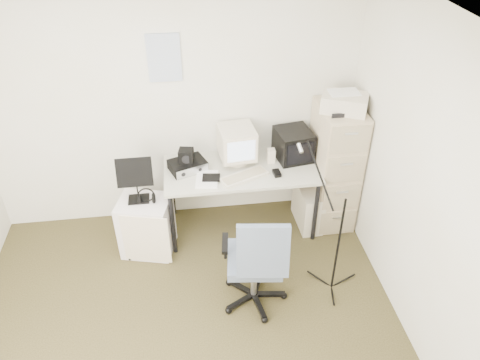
{
  "coord_description": "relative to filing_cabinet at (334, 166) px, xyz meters",
  "views": [
    {
      "loc": [
        0.11,
        -2.29,
        3.27
      ],
      "look_at": [
        0.55,
        0.95,
        0.95
      ],
      "focal_mm": 35.0,
      "sensor_mm": 36.0,
      "label": 1
    }
  ],
  "objects": [
    {
      "name": "floor",
      "position": [
        -1.58,
        -1.48,
        -0.66
      ],
      "size": [
        3.6,
        3.6,
        0.01
      ],
      "primitive_type": "cube",
      "color": "#2D2814",
      "rests_on": "ground"
    },
    {
      "name": "ceiling",
      "position": [
        -1.58,
        -1.48,
        1.85
      ],
      "size": [
        3.6,
        3.6,
        0.01
      ],
      "primitive_type": "cube",
      "color": "white",
      "rests_on": "ground"
    },
    {
      "name": "wall_back",
      "position": [
        -1.58,
        0.32,
        0.6
      ],
      "size": [
        3.6,
        0.02,
        2.5
      ],
      "primitive_type": "cube",
      "color": "silver",
      "rests_on": "ground"
    },
    {
      "name": "wall_right",
      "position": [
        0.22,
        -1.48,
        0.6
      ],
      "size": [
        0.02,
        3.6,
        2.5
      ],
      "primitive_type": "cube",
      "color": "silver",
      "rests_on": "ground"
    },
    {
      "name": "wall_calendar",
      "position": [
        -1.6,
        0.31,
        1.1
      ],
      "size": [
        0.3,
        0.02,
        0.44
      ],
      "primitive_type": "cube",
      "color": "white",
      "rests_on": "wall_back"
    },
    {
      "name": "filing_cabinet",
      "position": [
        0.0,
        0.0,
        0.0
      ],
      "size": [
        0.4,
        0.6,
        1.3
      ],
      "primitive_type": "cube",
      "color": "tan",
      "rests_on": "floor"
    },
    {
      "name": "printer",
      "position": [
        0.0,
        -0.05,
        0.73
      ],
      "size": [
        0.49,
        0.42,
        0.16
      ],
      "primitive_type": "cube",
      "rotation": [
        0.0,
        0.0,
        -0.43
      ],
      "color": "beige",
      "rests_on": "filing_cabinet"
    },
    {
      "name": "desk",
      "position": [
        -0.95,
        -0.03,
        -0.29
      ],
      "size": [
        1.5,
        0.7,
        0.73
      ],
      "primitive_type": "cube",
      "color": "#B1AF98",
      "rests_on": "floor"
    },
    {
      "name": "crt_monitor",
      "position": [
        -0.98,
        0.1,
        0.27
      ],
      "size": [
        0.37,
        0.38,
        0.37
      ],
      "primitive_type": "cube",
      "rotation": [
        0.0,
        0.0,
        0.1
      ],
      "color": "beige",
      "rests_on": "desk"
    },
    {
      "name": "crt_tv",
      "position": [
        -0.41,
        0.1,
        0.23
      ],
      "size": [
        0.38,
        0.4,
        0.3
      ],
      "primitive_type": "cube",
      "rotation": [
        0.0,
        0.0,
        0.16
      ],
      "color": "black",
      "rests_on": "desk"
    },
    {
      "name": "desk_speaker",
      "position": [
        -0.64,
        0.05,
        0.15
      ],
      "size": [
        0.08,
        0.08,
        0.14
      ],
      "primitive_type": "cube",
      "rotation": [
        0.0,
        0.0,
        -0.03
      ],
      "color": "beige",
      "rests_on": "desk"
    },
    {
      "name": "keyboard",
      "position": [
        -0.94,
        -0.19,
        0.09
      ],
      "size": [
        0.49,
        0.34,
        0.03
      ],
      "primitive_type": "cube",
      "rotation": [
        0.0,
        0.0,
        0.41
      ],
      "color": "beige",
      "rests_on": "desk"
    },
    {
      "name": "mouse",
      "position": [
        -0.63,
        -0.18,
        0.1
      ],
      "size": [
        0.07,
        0.12,
        0.03
      ],
      "primitive_type": "cube",
      "rotation": [
        0.0,
        0.0,
        0.08
      ],
      "color": "black",
      "rests_on": "desk"
    },
    {
      "name": "radio_receiver",
      "position": [
        -1.47,
        0.02,
        0.13
      ],
      "size": [
        0.4,
        0.34,
        0.1
      ],
      "primitive_type": "cube",
      "rotation": [
        0.0,
        0.0,
        0.36
      ],
      "color": "black",
      "rests_on": "desk"
    },
    {
      "name": "radio_speaker",
      "position": [
        -1.47,
        0.01,
        0.24
      ],
      "size": [
        0.16,
        0.15,
        0.13
      ],
      "primitive_type": "cube",
      "rotation": [
        0.0,
        0.0,
        -0.19
      ],
      "color": "black",
      "rests_on": "radio_receiver"
    },
    {
      "name": "papers",
      "position": [
        -1.3,
        -0.18,
        0.09
      ],
      "size": [
        0.24,
        0.3,
        0.02
      ],
      "primitive_type": "cube",
      "rotation": [
        0.0,
        0.0,
        -0.13
      ],
      "color": "white",
      "rests_on": "desk"
    },
    {
      "name": "pc_tower",
      "position": [
        -0.25,
        -0.07,
        -0.43
      ],
      "size": [
        0.23,
        0.49,
        0.45
      ],
      "primitive_type": "cube",
      "rotation": [
        0.0,
        0.0,
        0.04
      ],
      "color": "beige",
      "rests_on": "floor"
    },
    {
      "name": "office_chair",
      "position": [
        -0.98,
        -1.03,
        -0.15
      ],
      "size": [
        0.65,
        0.65,
        1.0
      ],
      "primitive_type": "cube",
      "rotation": [
        0.0,
        0.0,
        -0.13
      ],
      "color": "slate",
      "rests_on": "floor"
    },
    {
      "name": "side_cart",
      "position": [
        -1.9,
        -0.25,
        -0.36
      ],
      "size": [
        0.55,
        0.49,
        0.59
      ],
      "primitive_type": "cube",
      "rotation": [
        0.0,
        0.0,
        -0.25
      ],
      "color": "silver",
      "rests_on": "floor"
    },
    {
      "name": "music_stand",
      "position": [
        -1.94,
        -0.22,
        0.18
      ],
      "size": [
        0.36,
        0.27,
        0.47
      ],
      "primitive_type": "cube",
      "rotation": [
        0.0,
        0.0,
        -0.34
      ],
      "color": "black",
      "rests_on": "side_cart"
    },
    {
      "name": "headphones",
      "position": [
        -1.87,
        -0.27,
        -0.01
      ],
      "size": [
        0.21,
        0.21,
        0.03
      ],
      "primitive_type": "torus",
      "rotation": [
        0.0,
        0.0,
        0.28
      ],
      "color": "black",
      "rests_on": "side_cart"
    },
    {
      "name": "mic_stand",
      "position": [
        -0.25,
        -0.98,
        0.01
      ],
      "size": [
        0.02,
        0.02,
        1.32
      ],
      "primitive_type": "cylinder",
      "rotation": [
        0.0,
        0.0,
        1.74
      ],
      "color": "black",
      "rests_on": "floor"
    }
  ]
}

